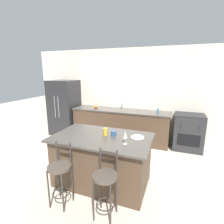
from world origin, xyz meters
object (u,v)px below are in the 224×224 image
Objects in this scene: oven_range at (188,132)px; tumbler_cup at (105,132)px; wine_glass at (125,135)px; bar_stool_far at (105,183)px; bar_stool_near at (60,173)px; soap_bottle at (158,111)px; refrigerator at (65,107)px; dinner_plate at (137,137)px; pumpkin_decoration at (96,107)px; coffee_mug at (113,133)px.

oven_range is 2.59m from tumbler_cup.
wine_glass is 1.63× the size of tumbler_cup.
oven_range is at bearing 64.69° from wine_glass.
bar_stool_near is at bearing -178.06° from bar_stool_far.
tumbler_cup is at bearing -109.94° from soap_bottle.
refrigerator is at bearing -179.48° from soap_bottle.
dinner_plate is (2.84, -1.86, 0.04)m from refrigerator.
bar_stool_far is 6.84× the size of soap_bottle.
tumbler_cup reaches higher than bar_stool_far.
tumbler_cup reaches higher than dinner_plate.
oven_range is 0.96m from soap_bottle.
soap_bottle is (1.12, 2.81, 0.45)m from bar_stool_near.
refrigerator is at bearing -178.72° from oven_range.
wine_glass is (-0.13, -0.34, 0.14)m from dinner_plate.
wine_glass reaches higher than pumpkin_decoration.
coffee_mug is (-0.19, 0.84, 0.41)m from bar_stool_far.
pumpkin_decoration is 1.84m from soap_bottle.
refrigerator is 14.99× the size of coffee_mug.
wine_glass is (-1.08, -2.28, 0.58)m from oven_range.
soap_bottle is at bearing 82.25° from bar_stool_far.
oven_range is 2.21m from dinner_plate.
wine_glass reaches higher than tumbler_cup.
coffee_mug is (-0.30, 0.28, -0.10)m from wine_glass.
bar_stool_far is 0.95m from coffee_mug.
bar_stool_far is 2.84m from soap_bottle.
soap_bottle reaches higher than bar_stool_far.
wine_glass is 2.24m from soap_bottle.
soap_bottle is (0.57, 1.94, 0.04)m from coffee_mug.
oven_range is at bearing 1.28° from refrigerator.
dinner_plate is at bearing 8.67° from tumbler_cup.
bar_stool_far is 8.53× the size of coffee_mug.
soap_bottle is (0.72, 1.97, 0.02)m from tumbler_cup.
bar_stool_far is 1.00m from dinner_plate.
refrigerator is 12.02× the size of soap_bottle.
refrigerator is 14.51× the size of pumpkin_decoration.
coffee_mug is 0.97× the size of pumpkin_decoration.
refrigerator is at bearing 146.83° from dinner_plate.
tumbler_cup is (0.40, 0.84, 0.43)m from bar_stool_near.
dinner_plate is 0.39m from wine_glass.
dinner_plate is 1.81× the size of tumbler_cup.
oven_range is 4.53× the size of wine_glass.
pumpkin_decoration is at bearing -179.06° from soap_bottle.
bar_stool_near is at bearing -75.32° from pumpkin_decoration.
dinner_plate is 1.94× the size of pumpkin_decoration.
dinner_plate is at bearing -116.11° from oven_range.
wine_glass is at bearing -54.30° from pumpkin_decoration.
coffee_mug is at bearing 102.77° from bar_stool_far.
dinner_plate is at bearing -33.17° from refrigerator.
soap_bottle is at bearing 0.94° from pumpkin_decoration.
tumbler_cup reaches higher than oven_range.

